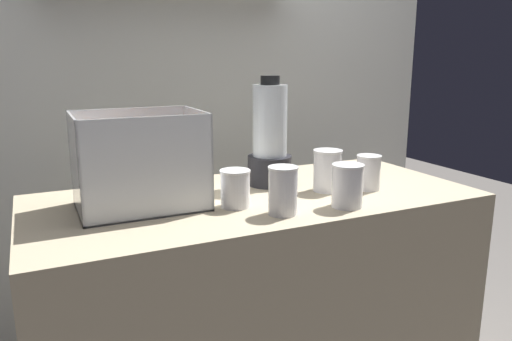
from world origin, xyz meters
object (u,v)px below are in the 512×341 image
object	(u,v)px
juice_cup_mango_middle	(347,188)
juice_cup_beet_far_right	(368,175)
juice_cup_mango_right	(327,173)
juice_cup_orange_far_left	(235,191)
juice_cup_pomegranate_left	(283,193)
carrot_display_bin	(143,177)
blender_pitcher	(270,141)

from	to	relation	value
juice_cup_mango_middle	juice_cup_beet_far_right	bearing A→B (deg)	36.32
juice_cup_mango_middle	juice_cup_mango_right	world-z (taller)	juice_cup_mango_right
juice_cup_beet_far_right	juice_cup_orange_far_left	bearing A→B (deg)	179.09
juice_cup_pomegranate_left	juice_cup_mango_right	size ratio (longest dim) A/B	1.00
juice_cup_pomegranate_left	juice_cup_beet_far_right	distance (m)	0.40
carrot_display_bin	juice_cup_mango_right	xyz separation A→B (m)	(0.58, -0.08, -0.03)
juice_cup_orange_far_left	juice_cup_mango_middle	world-z (taller)	juice_cup_mango_middle
blender_pitcher	juice_cup_orange_far_left	distance (m)	0.30
juice_cup_beet_far_right	juice_cup_pomegranate_left	bearing A→B (deg)	-163.56
juice_cup_orange_far_left	juice_cup_pomegranate_left	world-z (taller)	juice_cup_pomegranate_left
carrot_display_bin	juice_cup_mango_middle	bearing A→B (deg)	-25.44
juice_cup_orange_far_left	juice_cup_pomegranate_left	distance (m)	0.15
carrot_display_bin	blender_pitcher	world-z (taller)	blender_pitcher
juice_cup_pomegranate_left	juice_cup_mango_middle	bearing A→B (deg)	-5.15
blender_pitcher	juice_cup_beet_far_right	xyz separation A→B (m)	(0.26, -0.20, -0.10)
juice_cup_mango_middle	juice_cup_mango_right	distance (m)	0.18
juice_cup_orange_far_left	juice_cup_beet_far_right	world-z (taller)	juice_cup_beet_far_right
blender_pitcher	juice_cup_mango_right	distance (m)	0.22
juice_cup_mango_middle	juice_cup_beet_far_right	world-z (taller)	juice_cup_mango_middle
juice_cup_mango_right	blender_pitcher	bearing A→B (deg)	130.18
juice_cup_orange_far_left	juice_cup_beet_far_right	xyz separation A→B (m)	(0.47, -0.01, 0.00)
blender_pitcher	juice_cup_mango_right	world-z (taller)	blender_pitcher
blender_pitcher	juice_cup_mango_right	bearing A→B (deg)	-49.82
juice_cup_mango_right	juice_cup_pomegranate_left	bearing A→B (deg)	-147.95
juice_cup_mango_middle	juice_cup_beet_far_right	distance (m)	0.22
juice_cup_pomegranate_left	juice_cup_mango_right	distance (m)	0.29
juice_cup_beet_far_right	juice_cup_mango_middle	bearing A→B (deg)	-143.68
juice_cup_orange_far_left	juice_cup_mango_right	distance (m)	0.34
blender_pitcher	juice_cup_mango_middle	size ratio (longest dim) A/B	2.91
carrot_display_bin	juice_cup_pomegranate_left	distance (m)	0.41
juice_cup_mango_right	juice_cup_mango_middle	bearing A→B (deg)	-104.50
juice_cup_pomegranate_left	juice_cup_mango_middle	size ratio (longest dim) A/B	1.07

